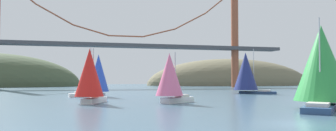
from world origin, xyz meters
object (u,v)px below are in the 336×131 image
at_px(sailboat_green_sail, 321,65).
at_px(sailboat_pink_spinnaker, 170,76).
at_px(sailboat_red_spinnaker, 90,74).
at_px(sailboat_blue_spinnaker, 98,75).
at_px(sailboat_navy_sail, 246,72).

height_order(sailboat_green_sail, sailboat_pink_spinnaker, sailboat_green_sail).
xyz_separation_m(sailboat_red_spinnaker, sailboat_green_sail, (24.85, -14.67, 0.96)).
relative_size(sailboat_green_sail, sailboat_blue_spinnaker, 1.09).
xyz_separation_m(sailboat_red_spinnaker, sailboat_pink_spinnaker, (10.78, -1.86, -0.29)).
relative_size(sailboat_pink_spinnaker, sailboat_blue_spinnaker, 0.77).
distance_m(sailboat_red_spinnaker, sailboat_navy_sail, 41.73).
bearing_deg(sailboat_pink_spinnaker, sailboat_red_spinnaker, 170.20).
bearing_deg(sailboat_red_spinnaker, sailboat_green_sail, -30.55).
relative_size(sailboat_red_spinnaker, sailboat_green_sail, 0.75).
relative_size(sailboat_red_spinnaker, sailboat_pink_spinnaker, 1.07).
relative_size(sailboat_navy_sail, sailboat_blue_spinnaker, 1.09).
bearing_deg(sailboat_blue_spinnaker, sailboat_navy_sail, 8.60).
height_order(sailboat_pink_spinnaker, sailboat_navy_sail, sailboat_navy_sail).
bearing_deg(sailboat_red_spinnaker, sailboat_pink_spinnaker, -9.80).
bearing_deg(sailboat_pink_spinnaker, sailboat_green_sail, -42.30).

